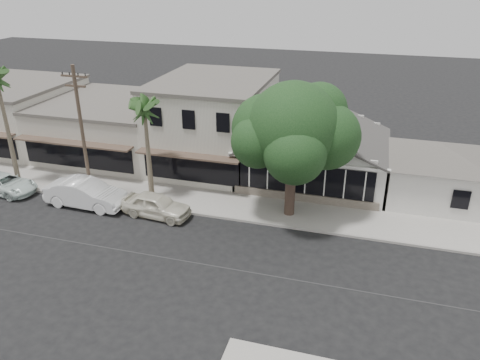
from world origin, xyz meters
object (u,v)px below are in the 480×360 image
(car_1, at_px, (86,194))
(shade_tree, at_px, (293,129))
(car_0, at_px, (156,205))
(car_2, at_px, (5,184))
(utility_pole, at_px, (82,131))

(car_1, height_order, shade_tree, shade_tree)
(car_0, relative_size, car_2, 0.96)
(car_2, distance_m, shade_tree, 20.26)
(car_2, bearing_deg, shade_tree, -75.50)
(car_2, bearing_deg, car_0, -83.56)
(car_0, bearing_deg, car_2, 94.16)
(car_0, height_order, shade_tree, shade_tree)
(car_0, xyz_separation_m, car_1, (-5.00, -0.02, 0.14))
(car_1, bearing_deg, car_0, -88.14)
(car_1, height_order, car_2, car_1)
(shade_tree, bearing_deg, car_1, -168.51)
(car_2, relative_size, shade_tree, 0.54)
(utility_pole, bearing_deg, car_2, -172.37)
(utility_pole, xyz_separation_m, shade_tree, (13.29, 1.58, 0.84))
(utility_pole, xyz_separation_m, car_0, (5.34, -1.03, -4.03))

